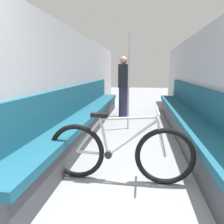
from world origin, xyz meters
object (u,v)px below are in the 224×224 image
object	(u,v)px
bicycle	(119,152)
bench_seat_row_right	(187,121)
grab_pole_near	(129,84)
grab_pole_far	(128,81)
passenger_standing	(123,87)
bench_seat_row_left	(86,118)

from	to	relation	value
bicycle	bench_seat_row_right	bearing A→B (deg)	56.04
grab_pole_near	grab_pole_far	distance (m)	1.55
bicycle	passenger_standing	bearing A→B (deg)	93.17
bench_seat_row_left	grab_pole_near	xyz separation A→B (m)	(0.88, 0.42, 0.70)
bench_seat_row_left	bicycle	size ratio (longest dim) A/B	3.32
bicycle	grab_pole_near	distance (m)	2.37
passenger_standing	bench_seat_row_left	bearing A→B (deg)	-17.62
bench_seat_row_right	bicycle	xyz separation A→B (m)	(-1.18, -1.85, 0.04)
grab_pole_near	passenger_standing	distance (m)	1.17
bicycle	grab_pole_near	world-z (taller)	grab_pole_near
bicycle	grab_pole_near	size ratio (longest dim) A/B	0.83
bench_seat_row_left	grab_pole_near	bearing A→B (deg)	25.63
bench_seat_row_left	grab_pole_far	xyz separation A→B (m)	(0.77, 1.97, 0.70)
bench_seat_row_left	grab_pole_near	world-z (taller)	grab_pole_near
bench_seat_row_right	passenger_standing	distance (m)	2.21
grab_pole_near	grab_pole_far	world-z (taller)	same
grab_pole_near	passenger_standing	bearing A→B (deg)	101.15
bench_seat_row_left	grab_pole_far	world-z (taller)	grab_pole_far
grab_pole_near	passenger_standing	size ratio (longest dim) A/B	1.24
bench_seat_row_left	grab_pole_far	bearing A→B (deg)	68.70
bench_seat_row_right	grab_pole_near	bearing A→B (deg)	160.93
bench_seat_row_left	bench_seat_row_right	distance (m)	2.11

